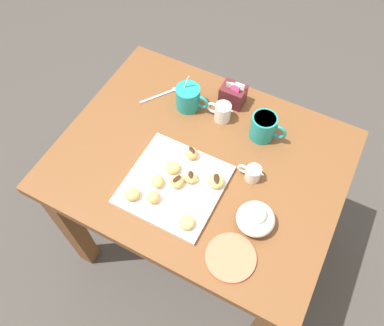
# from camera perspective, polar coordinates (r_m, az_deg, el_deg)

# --- Properties ---
(ground_plane) EXTENTS (8.00, 8.00, 0.00)m
(ground_plane) POSITION_cam_1_polar(r_m,az_deg,el_deg) (2.02, 0.84, -10.83)
(ground_plane) COLOR #423D38
(dining_table) EXTENTS (0.99, 0.78, 0.75)m
(dining_table) POSITION_cam_1_polar(r_m,az_deg,el_deg) (1.48, 1.13, -2.32)
(dining_table) COLOR brown
(dining_table) RESTS_ON ground_plane
(pastry_plate_square) EXTENTS (0.31, 0.31, 0.02)m
(pastry_plate_square) POSITION_cam_1_polar(r_m,az_deg,el_deg) (1.29, -2.64, -3.21)
(pastry_plate_square) COLOR silver
(pastry_plate_square) RESTS_ON dining_table
(coffee_mug_teal_left) EXTENTS (0.13, 0.09, 0.14)m
(coffee_mug_teal_left) POSITION_cam_1_polar(r_m,az_deg,el_deg) (1.46, -0.52, 9.64)
(coffee_mug_teal_left) COLOR teal
(coffee_mug_teal_left) RESTS_ON dining_table
(coffee_mug_teal_right) EXTENTS (0.13, 0.09, 0.10)m
(coffee_mug_teal_right) POSITION_cam_1_polar(r_m,az_deg,el_deg) (1.39, 10.50, 5.29)
(coffee_mug_teal_right) COLOR teal
(coffee_mug_teal_right) RESTS_ON dining_table
(cream_pitcher_white) EXTENTS (0.10, 0.06, 0.07)m
(cream_pitcher_white) POSITION_cam_1_polar(r_m,az_deg,el_deg) (1.43, 4.47, 7.54)
(cream_pitcher_white) COLOR silver
(cream_pitcher_white) RESTS_ON dining_table
(sugar_caddy) EXTENTS (0.09, 0.07, 0.11)m
(sugar_caddy) POSITION_cam_1_polar(r_m,az_deg,el_deg) (1.49, 6.03, 9.94)
(sugar_caddy) COLOR #561E23
(sugar_caddy) RESTS_ON dining_table
(ice_cream_bowl) EXTENTS (0.12, 0.12, 0.09)m
(ice_cream_bowl) POSITION_cam_1_polar(r_m,az_deg,el_deg) (1.22, 9.34, -7.97)
(ice_cream_bowl) COLOR silver
(ice_cream_bowl) RESTS_ON dining_table
(chocolate_sauce_pitcher) EXTENTS (0.09, 0.05, 0.06)m
(chocolate_sauce_pitcher) POSITION_cam_1_polar(r_m,az_deg,el_deg) (1.30, 8.92, -1.43)
(chocolate_sauce_pitcher) COLOR silver
(chocolate_sauce_pitcher) RESTS_ON dining_table
(saucer_coral_left) EXTENTS (0.15, 0.15, 0.01)m
(saucer_coral_left) POSITION_cam_1_polar(r_m,az_deg,el_deg) (1.20, 5.70, -13.61)
(saucer_coral_left) COLOR #E5704C
(saucer_coral_left) RESTS_ON dining_table
(loose_spoon_near_saucer) EXTENTS (0.10, 0.13, 0.01)m
(loose_spoon_near_saucer) POSITION_cam_1_polar(r_m,az_deg,el_deg) (1.54, -4.10, 10.12)
(loose_spoon_near_saucer) COLOR silver
(loose_spoon_near_saucer) RESTS_ON dining_table
(beignet_0) EXTENTS (0.05, 0.06, 0.04)m
(beignet_0) POSITION_cam_1_polar(r_m,az_deg,el_deg) (1.27, -2.23, -2.74)
(beignet_0) COLOR #E5B260
(beignet_0) RESTS_ON pastry_plate_square
(chocolate_drizzle_0) EXTENTS (0.03, 0.04, 0.00)m
(chocolate_drizzle_0) POSITION_cam_1_polar(r_m,az_deg,el_deg) (1.25, -2.26, -2.31)
(chocolate_drizzle_0) COLOR #381E11
(chocolate_drizzle_0) RESTS_ON beignet_0
(beignet_1) EXTENTS (0.05, 0.05, 0.04)m
(beignet_1) POSITION_cam_1_polar(r_m,az_deg,el_deg) (1.25, -5.73, -4.99)
(beignet_1) COLOR #E5B260
(beignet_1) RESTS_ON pastry_plate_square
(beignet_2) EXTENTS (0.05, 0.05, 0.03)m
(beignet_2) POSITION_cam_1_polar(r_m,az_deg,el_deg) (1.28, -0.18, -2.12)
(beignet_2) COLOR #E5B260
(beignet_2) RESTS_ON pastry_plate_square
(chocolate_drizzle_2) EXTENTS (0.03, 0.03, 0.00)m
(chocolate_drizzle_2) POSITION_cam_1_polar(r_m,az_deg,el_deg) (1.26, -0.18, -1.70)
(chocolate_drizzle_2) COLOR #381E11
(chocolate_drizzle_2) RESTS_ON beignet_2
(beignet_3) EXTENTS (0.07, 0.07, 0.03)m
(beignet_3) POSITION_cam_1_polar(r_m,az_deg,el_deg) (1.27, 3.57, -2.68)
(beignet_3) COLOR #E5B260
(beignet_3) RESTS_ON pastry_plate_square
(chocolate_drizzle_3) EXTENTS (0.03, 0.04, 0.00)m
(chocolate_drizzle_3) POSITION_cam_1_polar(r_m,az_deg,el_deg) (1.26, 3.61, -2.27)
(chocolate_drizzle_3) COLOR #381E11
(chocolate_drizzle_3) RESTS_ON beignet_3
(beignet_4) EXTENTS (0.07, 0.07, 0.03)m
(beignet_4) POSITION_cam_1_polar(r_m,az_deg,el_deg) (1.30, -2.83, -0.65)
(beignet_4) COLOR #E5B260
(beignet_4) RESTS_ON pastry_plate_square
(beignet_5) EXTENTS (0.06, 0.06, 0.03)m
(beignet_5) POSITION_cam_1_polar(r_m,az_deg,el_deg) (1.21, -0.80, -8.73)
(beignet_5) COLOR #E5B260
(beignet_5) RESTS_ON pastry_plate_square
(beignet_6) EXTENTS (0.06, 0.06, 0.04)m
(beignet_6) POSITION_cam_1_polar(r_m,az_deg,el_deg) (1.27, -5.09, -2.70)
(beignet_6) COLOR #E5B260
(beignet_6) RESTS_ON pastry_plate_square
(beignet_7) EXTENTS (0.07, 0.07, 0.03)m
(beignet_7) POSITION_cam_1_polar(r_m,az_deg,el_deg) (1.26, -8.76, -4.57)
(beignet_7) COLOR #E5B260
(beignet_7) RESTS_ON pastry_plate_square
(beignet_8) EXTENTS (0.06, 0.06, 0.04)m
(beignet_8) POSITION_cam_1_polar(r_m,az_deg,el_deg) (1.32, -0.02, 1.40)
(beignet_8) COLOR #E5B260
(beignet_8) RESTS_ON pastry_plate_square
(chocolate_drizzle_8) EXTENTS (0.03, 0.03, 0.00)m
(chocolate_drizzle_8) POSITION_cam_1_polar(r_m,az_deg,el_deg) (1.30, -0.02, 1.92)
(chocolate_drizzle_8) COLOR #381E11
(chocolate_drizzle_8) RESTS_ON beignet_8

